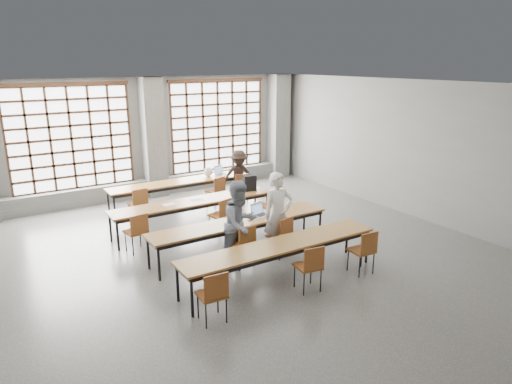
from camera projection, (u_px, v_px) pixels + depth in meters
floor at (244, 253)px, 9.69m from camera, size 11.00×11.00×0.00m
ceiling at (243, 85)px, 8.72m from camera, size 11.00×11.00×0.00m
wall_back at (150, 136)px, 13.67m from camera, size 10.00×0.00×10.00m
wall_right at (410, 149)px, 11.76m from camera, size 0.00×11.00×11.00m
column_mid at (153, 138)px, 13.45m from camera, size 0.60×0.55×3.50m
column_right at (278, 126)px, 15.75m from camera, size 0.60×0.55×3.50m
window_left at (71, 138)px, 12.42m from camera, size 3.32×0.12×3.00m
window_right at (218, 126)px, 14.72m from camera, size 3.32×0.12×3.00m
sill_ledge at (156, 186)px, 13.93m from camera, size 9.80×0.35×0.50m
desk_row_a at (180, 183)px, 12.65m from camera, size 4.00×0.70×0.73m
desk_row_b at (194, 203)px, 10.88m from camera, size 4.00×0.70×0.73m
desk_row_c at (241, 224)px, 9.54m from camera, size 4.00×0.70×0.73m
desk_row_d at (281, 247)px, 8.34m from camera, size 4.00×0.70×0.73m
chair_back_left at (139, 201)px, 11.46m from camera, size 0.45×0.45×0.88m
chair_back_mid at (217, 189)px, 12.60m from camera, size 0.51×0.51×0.88m
chair_back_right at (241, 185)px, 12.99m from camera, size 0.50×0.50×0.88m
chair_mid_left at (137, 229)px, 9.59m from camera, size 0.48×0.48×0.88m
chair_mid_centre at (222, 212)px, 10.63m from camera, size 0.53×0.53×0.88m
chair_mid_right at (271, 203)px, 11.33m from camera, size 0.44×0.44×0.88m
chair_front_left at (244, 242)px, 8.91m from camera, size 0.45×0.46×0.88m
chair_front_right at (282, 233)px, 9.38m from camera, size 0.51×0.51×0.88m
chair_near_left at (214, 292)px, 6.99m from camera, size 0.45×0.45×0.88m
chair_near_mid at (310, 264)px, 7.96m from camera, size 0.48×0.48×0.88m
chair_near_right at (364, 248)px, 8.63m from camera, size 0.45×0.45×0.88m
student_male at (278, 215)px, 9.37m from camera, size 0.69×0.49×1.79m
student_female at (240, 224)px, 8.92m from camera, size 0.98×0.85×1.74m
student_back at (239, 176)px, 13.04m from camera, size 1.11×0.87×1.51m
laptop_front at (259, 212)px, 9.86m from camera, size 0.42×0.38×0.26m
laptop_back at (221, 172)px, 13.38m from camera, size 0.46×0.43×0.26m
mouse at (278, 212)px, 9.98m from camera, size 0.10×0.07×0.04m
green_box at (237, 218)px, 9.55m from camera, size 0.25×0.10×0.09m
phone at (250, 220)px, 9.53m from camera, size 0.14×0.10×0.01m
paper_sheet_a at (169, 204)px, 10.60m from camera, size 0.33×0.25×0.00m
paper_sheet_c at (197, 200)px, 10.92m from camera, size 0.31×0.23×0.00m
backpack at (250, 183)px, 11.67m from camera, size 0.35×0.26×0.40m
plastic_bag at (208, 172)px, 13.10m from camera, size 0.30×0.26×0.29m
red_pouch at (212, 292)px, 7.07m from camera, size 0.22×0.15×0.06m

